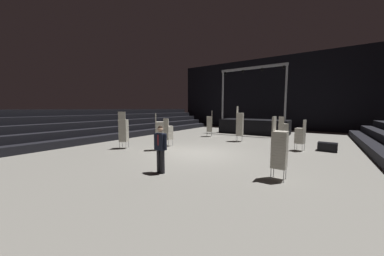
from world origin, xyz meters
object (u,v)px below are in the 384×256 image
Objects in this scene: chair_stack_rear_right at (279,149)px; equipment_road_case at (327,147)px; chair_stack_rear_centre at (240,124)px; chair_stack_front_left at (124,130)px; stage_riser at (254,125)px; man_with_tie at (160,146)px; chair_stack_front_right at (209,124)px; chair_stack_mid_right at (168,132)px; chair_stack_rear_left at (283,130)px; chair_stack_mid_left at (300,135)px; chair_stack_mid_centre at (159,132)px.

chair_stack_rear_right reaches higher than equipment_road_case.
chair_stack_front_left is at bearing -45.94° from chair_stack_rear_centre.
man_with_tie is (0.52, -13.29, 0.22)m from stage_riser.
chair_stack_front_left is (-4.79, 2.10, 0.11)m from man_with_tie.
man_with_tie is 8.21m from chair_stack_rear_centre.
chair_stack_mid_right is at bearing 147.45° from chair_stack_front_right.
chair_stack_rear_centre is at bearing -149.44° from chair_stack_rear_right.
chair_stack_rear_left is at bearing -105.90° from man_with_tie.
chair_stack_rear_centre is at bearing 21.98° from chair_stack_front_left.
chair_stack_mid_left is at bearing -139.23° from chair_stack_front_right.
chair_stack_front_right is at bearing -117.09° from chair_stack_rear_centre.
chair_stack_rear_centre reaches higher than chair_stack_mid_centre.
equipment_road_case is (5.12, -0.46, -1.01)m from chair_stack_rear_centre.
chair_stack_front_right is at bearing 84.31° from chair_stack_mid_left.
chair_stack_front_left reaches higher than chair_stack_rear_left.
equipment_road_case is (5.58, -5.55, -0.51)m from stage_riser.
chair_stack_mid_right is (-0.11, -5.12, -0.21)m from chair_stack_front_right.
chair_stack_front_right is (1.77, 7.11, 0.00)m from chair_stack_front_left.
equipment_road_case is (2.42, -1.13, -0.67)m from chair_stack_rear_left.
chair_stack_rear_left is 0.88× the size of chair_stack_rear_right.
stage_riser is 7.62m from chair_stack_mid_left.
chair_stack_mid_left is at bearing -0.48° from chair_stack_front_left.
chair_stack_rear_centre reaches higher than chair_stack_mid_left.
man_with_tie is 3.99m from chair_stack_mid_centre.
chair_stack_front_right is at bearing -71.15° from man_with_tie.
stage_riser is 3.50× the size of man_with_tie.
chair_stack_mid_left is at bearing -24.66° from chair_stack_rear_left.
chair_stack_rear_centre is 2.75× the size of equipment_road_case.
equipment_road_case is at bearing -44.83° from stage_riser.
chair_stack_rear_left is at bearing 43.91° from chair_stack_mid_left.
chair_stack_rear_right reaches higher than chair_stack_mid_right.
man_with_tie is 0.69× the size of chair_stack_rear_centre.
chair_stack_rear_centre is at bearing 55.89° from chair_stack_mid_right.
chair_stack_mid_right is at bearing 20.03° from chair_stack_front_left.
chair_stack_rear_centre is (4.72, 6.10, 0.17)m from chair_stack_front_left.
chair_stack_front_left is 8.44m from chair_stack_rear_right.
man_with_tie is 1.00× the size of chair_stack_mid_left.
chair_stack_rear_left is (-1.15, 1.86, 0.04)m from chair_stack_mid_left.
chair_stack_mid_centre is 5.95m from chair_stack_rear_centre.
chair_stack_mid_centre is 8.04m from chair_stack_rear_left.
chair_stack_front_right is at bearing 91.41° from chair_stack_mid_right.
chair_stack_mid_right is 8.99m from equipment_road_case.
chair_stack_front_left is at bearing -110.87° from stage_riser.
chair_stack_rear_centre is 5.24m from equipment_road_case.
equipment_road_case is (1.42, 6.14, -0.80)m from chair_stack_rear_right.
chair_stack_mid_left is 7.51m from chair_stack_mid_right.
chair_stack_mid_right is 0.83× the size of chair_stack_rear_right.
chair_stack_rear_right is at bearing -70.41° from stage_riser.
chair_stack_rear_left is at bearing 91.93° from chair_stack_mid_centre.
chair_stack_mid_left is at bearing -55.53° from stage_riser.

